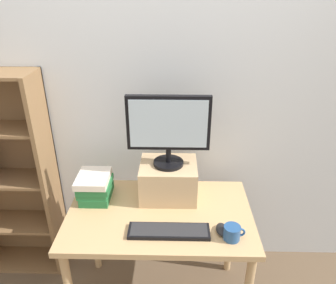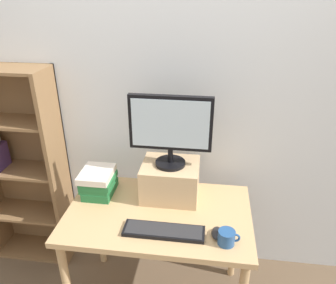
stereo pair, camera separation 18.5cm
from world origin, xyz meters
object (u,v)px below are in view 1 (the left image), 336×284
Objects in this scene: keyboard at (169,231)px; book_stack at (95,187)px; computer_mouse at (222,229)px; bookshelf_unit at (6,176)px; coffee_mug at (232,233)px; computer_monitor at (168,128)px; desk at (160,225)px; riser_box at (168,180)px.

keyboard is 1.87× the size of book_stack.
bookshelf_unit is at bearing 160.10° from computer_mouse.
coffee_mug reaches higher than keyboard.
computer_mouse is 0.43× the size of book_stack.
computer_monitor is at bearing 131.74° from coffee_mug.
desk is 0.22m from keyboard.
book_stack is 0.89m from coffee_mug.
coffee_mug is at bearing -23.50° from book_stack.
book_stack is at bearing -175.05° from computer_monitor.
riser_box is 0.47m from computer_mouse.
coffee_mug is (0.40, -0.22, 0.14)m from desk.
keyboard is (0.06, -0.18, 0.11)m from desk.
bookshelf_unit is at bearing 162.00° from book_stack.
computer_monitor is (0.05, 0.18, 0.58)m from desk.
book_stack is (-0.46, -0.04, -0.03)m from riser_box.
book_stack is (-0.42, 0.14, 0.18)m from desk.
computer_monitor is 2.05× the size of book_stack.
bookshelf_unit is 1.27m from computer_monitor.
desk is 0.48m from coffee_mug.
computer_mouse is (0.29, 0.01, 0.01)m from keyboard.
computer_mouse is at bearing -19.90° from bookshelf_unit.
computer_monitor is at bearing -90.00° from riser_box.
computer_monitor is at bearing 91.73° from keyboard.
riser_box is at bearing 5.13° from book_stack.
coffee_mug is at bearing -6.09° from keyboard.
bookshelf_unit is at bearing 170.97° from riser_box.
desk is 0.61m from computer_monitor.
book_stack is (0.70, -0.23, 0.07)m from bookshelf_unit.
coffee_mug reaches higher than computer_mouse.
desk is 0.72× the size of bookshelf_unit.
computer_monitor is 0.69m from coffee_mug.
coffee_mug is at bearing -46.27° from computer_mouse.
riser_box is (1.16, -0.18, 0.10)m from bookshelf_unit.
computer_monitor is at bearing 4.95° from book_stack.
computer_monitor reaches higher than keyboard.
riser_box is 0.54m from coffee_mug.
computer_mouse reaches higher than keyboard.
riser_box reaches higher than computer_mouse.
desk is at bearing 108.53° from keyboard.
book_stack is (-0.46, -0.04, -0.40)m from computer_monitor.
book_stack reaches higher than computer_mouse.
desk is at bearing 155.00° from computer_mouse.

